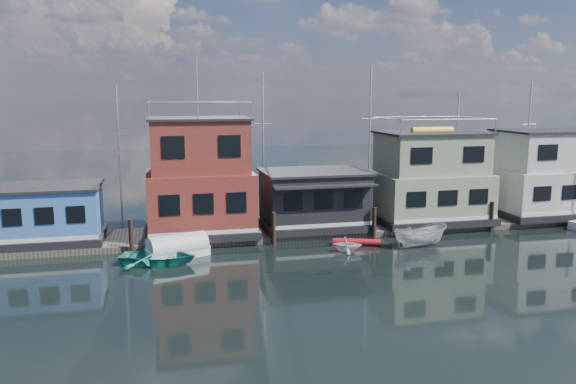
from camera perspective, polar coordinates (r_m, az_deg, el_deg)
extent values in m
plane|color=black|center=(29.77, 9.93, -9.40)|extent=(160.00, 160.00, 0.00)
cube|color=#595147|center=(40.55, 3.28, -3.77)|extent=(48.00, 5.00, 0.40)
cube|color=black|center=(39.42, -22.75, -4.26)|extent=(6.40, 4.90, 0.50)
cube|color=#4475C6|center=(39.06, -22.92, -1.77)|extent=(6.00, 4.50, 3.00)
cube|color=black|center=(38.79, -23.08, 0.52)|extent=(6.30, 4.80, 0.16)
cube|color=black|center=(38.95, -8.82, -3.76)|extent=(7.40, 5.90, 0.50)
cube|color=maroon|center=(38.51, -8.90, -0.69)|extent=(7.00, 5.50, 3.74)
cube|color=maroon|center=(38.02, -9.05, 4.65)|extent=(6.30, 4.95, 3.46)
cube|color=black|center=(37.90, -9.12, 7.37)|extent=(6.65, 5.23, 0.16)
cylinder|color=silver|center=(37.87, -9.21, 10.52)|extent=(0.08, 0.08, 4.00)
cube|color=black|center=(40.31, 2.60, -3.19)|extent=(7.40, 5.40, 0.50)
cube|color=black|center=(39.92, 2.62, -0.46)|extent=(7.00, 5.00, 3.40)
cube|color=black|center=(39.64, 2.64, 2.07)|extent=(7.30, 5.30, 0.16)
cube|color=black|center=(37.07, 3.82, 0.60)|extent=(7.00, 1.20, 0.12)
cube|color=black|center=(43.59, 14.07, -2.48)|extent=(8.40, 5.90, 0.50)
cube|color=gray|center=(43.25, 14.17, -0.14)|extent=(8.00, 5.50, 3.12)
cube|color=gray|center=(42.85, 14.34, 3.82)|extent=(7.20, 4.95, 2.88)
cube|color=black|center=(42.72, 14.43, 5.84)|extent=(7.60, 5.23, 0.16)
cylinder|color=yellow|center=(42.71, 14.44, 6.07)|extent=(3.20, 0.56, 0.56)
cube|color=black|center=(48.95, 24.54, -1.75)|extent=(8.40, 5.90, 0.50)
cube|color=silver|center=(48.64, 24.69, 0.34)|extent=(8.00, 5.50, 3.12)
cube|color=silver|center=(48.28, 24.95, 3.85)|extent=(7.20, 4.95, 2.88)
cube|color=black|center=(48.17, 25.08, 5.65)|extent=(7.60, 5.23, 0.16)
cylinder|color=#2D2116|center=(36.06, -15.65, -4.38)|extent=(0.28, 0.28, 2.20)
cylinder|color=#2D2116|center=(36.75, -1.46, -3.75)|extent=(0.28, 0.28, 2.20)
cylinder|color=#2D2116|center=(38.75, 8.74, -3.15)|extent=(0.28, 0.28, 2.20)
cylinder|color=#2D2116|center=(42.89, 19.97, -2.37)|extent=(0.28, 0.28, 2.20)
cylinder|color=silver|center=(44.08, -16.76, 3.59)|extent=(0.16, 0.16, 10.50)
cylinder|color=silver|center=(43.95, -16.87, 5.63)|extent=(1.40, 0.06, 0.06)
cylinder|color=silver|center=(44.72, -2.55, 4.73)|extent=(0.16, 0.16, 11.50)
cylinder|color=silver|center=(44.60, -2.57, 6.94)|extent=(1.40, 0.06, 0.06)
cylinder|color=silver|center=(47.20, 8.29, 5.21)|extent=(0.16, 0.16, 12.00)
cylinder|color=silver|center=(47.09, 8.34, 7.39)|extent=(1.40, 0.06, 0.06)
cylinder|color=silver|center=(50.76, 16.72, 4.08)|extent=(0.16, 0.16, 10.00)
cylinder|color=silver|center=(50.64, 16.80, 5.77)|extent=(1.40, 0.06, 0.06)
cylinder|color=silver|center=(54.55, 23.15, 4.61)|extent=(0.16, 0.16, 11.00)
cylinder|color=silver|center=(54.44, 23.27, 6.34)|extent=(1.40, 0.06, 0.06)
imported|color=white|center=(35.55, 5.99, -5.29)|extent=(2.27, 2.11, 0.98)
cube|color=white|center=(34.94, -11.14, -6.00)|extent=(3.97, 2.57, 0.62)
cylinder|color=silver|center=(34.85, -11.16, -5.44)|extent=(3.83, 2.59, 1.50)
cylinder|color=#AE1221|center=(37.14, 6.98, -5.06)|extent=(3.08, 1.44, 0.45)
imported|color=silver|center=(37.38, 13.29, -4.39)|extent=(3.78, 1.59, 1.43)
imported|color=teal|center=(33.64, -13.06, -6.43)|extent=(5.09, 4.21, 0.91)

